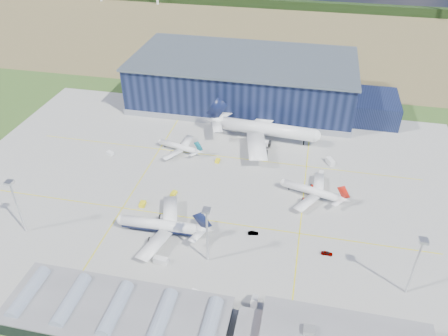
# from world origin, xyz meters

# --- Properties ---
(ground) EXTENTS (600.00, 600.00, 0.00)m
(ground) POSITION_xyz_m (0.00, 0.00, 0.00)
(ground) COLOR #355A22
(ground) RESTS_ON ground
(apron) EXTENTS (220.00, 160.00, 0.08)m
(apron) POSITION_xyz_m (0.00, 10.00, 0.03)
(apron) COLOR gray
(apron) RESTS_ON ground
(farmland) EXTENTS (600.00, 220.00, 0.01)m
(farmland) POSITION_xyz_m (0.00, 220.00, 0.00)
(farmland) COLOR olive
(farmland) RESTS_ON ground
(treeline) EXTENTS (600.00, 8.00, 8.00)m
(treeline) POSITION_xyz_m (0.00, 300.00, 4.00)
(treeline) COLOR black
(treeline) RESTS_ON ground
(hangar) EXTENTS (145.00, 62.00, 26.10)m
(hangar) POSITION_xyz_m (2.81, 94.80, 11.62)
(hangar) COLOR black
(hangar) RESTS_ON ground
(glass_concourse) EXTENTS (78.00, 23.00, 8.60)m
(glass_concourse) POSITION_xyz_m (-6.45, -60.00, 3.69)
(glass_concourse) COLOR black
(glass_concourse) RESTS_ON ground
(light_mast_west) EXTENTS (2.60, 2.60, 23.00)m
(light_mast_west) POSITION_xyz_m (-60.00, -30.00, 15.43)
(light_mast_west) COLOR silver
(light_mast_west) RESTS_ON ground
(light_mast_center) EXTENTS (2.60, 2.60, 23.00)m
(light_mast_center) POSITION_xyz_m (10.00, -30.00, 15.43)
(light_mast_center) COLOR silver
(light_mast_center) RESTS_ON ground
(light_mast_east) EXTENTS (2.60, 2.60, 23.00)m
(light_mast_east) POSITION_xyz_m (75.00, -30.00, 15.43)
(light_mast_east) COLOR silver
(light_mast_east) RESTS_ON ground
(airliner_navy) EXTENTS (37.93, 37.14, 12.10)m
(airliner_navy) POSITION_xyz_m (-10.61, -20.27, 6.05)
(airliner_navy) COLOR white
(airliner_navy) RESTS_ON ground
(airliner_red) EXTENTS (36.33, 35.89, 9.65)m
(airliner_red) POSITION_xyz_m (42.65, 13.20, 4.82)
(airliner_red) COLOR white
(airliner_red) RESTS_ON ground
(airliner_widebody) EXTENTS (62.11, 60.92, 19.05)m
(airliner_widebody) POSITION_xyz_m (19.20, 54.42, 9.53)
(airliner_widebody) COLOR white
(airliner_widebody) RESTS_ON ground
(airliner_regional) EXTENTS (30.48, 30.09, 8.18)m
(airliner_regional) POSITION_xyz_m (-20.44, 35.17, 4.09)
(airliner_regional) COLOR white
(airliner_regional) RESTS_ON ground
(gse_tug_a) EXTENTS (2.38, 3.42, 1.32)m
(gse_tug_a) POSITION_xyz_m (-12.56, 2.47, 0.66)
(gse_tug_a) COLOR yellow
(gse_tug_a) RESTS_ON ground
(gse_tug_b) EXTENTS (2.49, 3.53, 1.47)m
(gse_tug_b) POSITION_xyz_m (-22.67, -6.82, 0.73)
(gse_tug_b) COLOR yellow
(gse_tug_b) RESTS_ON ground
(gse_van_a) EXTENTS (5.12, 2.60, 2.16)m
(gse_van_a) POSITION_xyz_m (-5.54, -34.44, 1.08)
(gse_van_a) COLOR white
(gse_van_a) RESTS_ON ground
(gse_cart_a) EXTENTS (2.36, 3.17, 1.26)m
(gse_cart_a) POSITION_xyz_m (46.56, 30.14, 0.63)
(gse_cart_a) COLOR white
(gse_cart_a) RESTS_ON ground
(gse_van_b) EXTENTS (4.49, 5.66, 2.36)m
(gse_van_b) POSITION_xyz_m (50.39, 39.54, 1.18)
(gse_van_b) COLOR white
(gse_van_b) RESTS_ON ground
(gse_tug_c) EXTENTS (1.99, 3.07, 1.31)m
(gse_tug_c) POSITION_xyz_m (-0.24, 30.07, 0.66)
(gse_tug_c) COLOR yellow
(gse_tug_c) RESTS_ON ground
(gse_cart_b) EXTENTS (3.99, 3.40, 1.46)m
(gse_cart_b) POSITION_xyz_m (-51.30, 25.62, 0.73)
(gse_cart_b) COLOR white
(gse_cart_b) RESTS_ON ground
(gse_van_c) EXTENTS (4.99, 3.39, 2.19)m
(gse_van_c) POSITION_xyz_m (10.53, -46.00, 1.09)
(gse_van_c) COLOR white
(gse_van_c) RESTS_ON ground
(airstair) EXTENTS (2.03, 4.88, 3.10)m
(airstair) POSITION_xyz_m (28.69, -46.00, 1.55)
(airstair) COLOR white
(airstair) RESTS_ON ground
(car_a) EXTENTS (3.95, 1.61, 1.34)m
(car_a) POSITION_xyz_m (50.07, -18.67, 0.67)
(car_a) COLOR #99999E
(car_a) RESTS_ON ground
(car_b) EXTENTS (4.04, 2.03, 1.27)m
(car_b) POSITION_xyz_m (23.27, -14.00, 0.64)
(car_b) COLOR #99999E
(car_b) RESTS_ON ground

